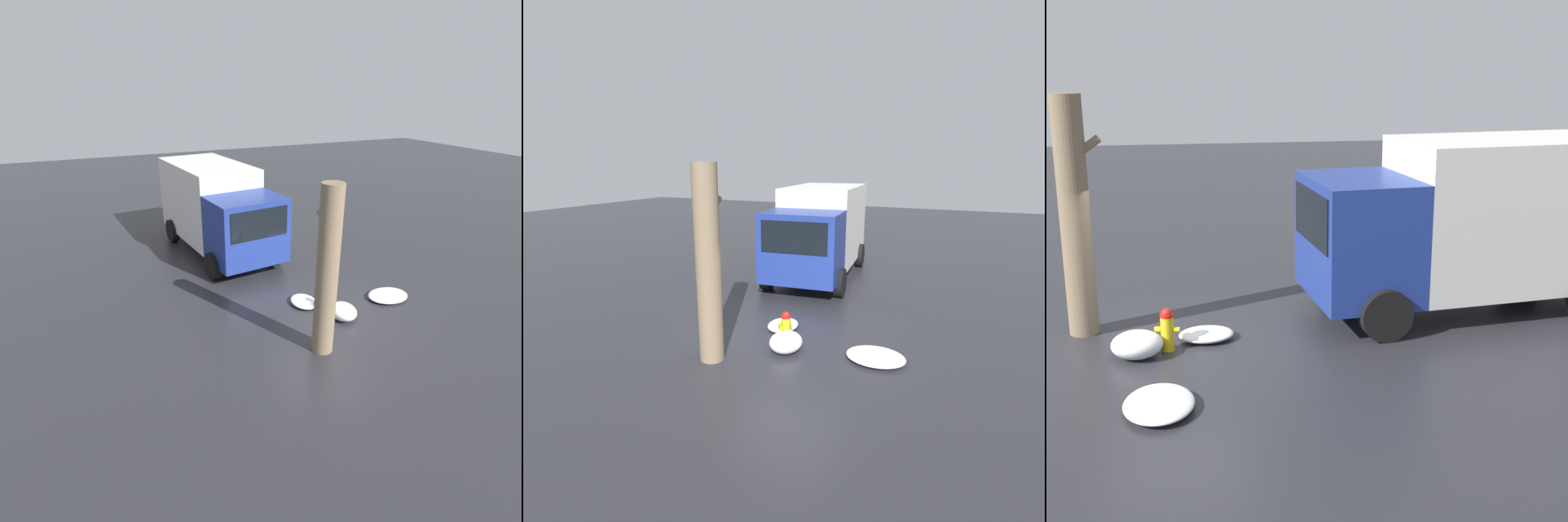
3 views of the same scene
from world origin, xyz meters
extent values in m
plane|color=#28282D|center=(0.00, 0.00, 0.00)|extent=(60.00, 60.00, 0.00)
cylinder|color=yellow|center=(0.00, 0.00, 0.29)|extent=(0.21, 0.21, 0.58)
cylinder|color=red|center=(0.00, 0.00, 0.60)|extent=(0.22, 0.22, 0.05)
sphere|color=red|center=(0.00, 0.00, 0.63)|extent=(0.18, 0.18, 0.18)
cylinder|color=yellow|center=(0.03, 0.15, 0.36)|extent=(0.13, 0.12, 0.11)
cylinder|color=yellow|center=(-0.15, 0.03, 0.36)|extent=(0.12, 0.11, 0.09)
cylinder|color=yellow|center=(0.15, -0.03, 0.36)|extent=(0.12, 0.11, 0.09)
cylinder|color=#7F6B51|center=(-1.44, 1.05, 2.03)|extent=(0.50, 0.50, 4.06)
cylinder|color=#7F6B51|center=(-1.22, 1.05, 3.17)|extent=(0.58, 0.14, 0.46)
cube|color=navy|center=(3.40, 1.01, 1.52)|extent=(1.98, 2.54, 2.14)
cube|color=black|center=(2.52, 0.92, 1.95)|extent=(0.24, 1.98, 0.94)
cube|color=silver|center=(6.39, 1.33, 1.82)|extent=(4.50, 2.81, 2.74)
cylinder|color=black|center=(3.61, -0.16, 0.45)|extent=(0.92, 0.37, 0.90)
cylinder|color=black|center=(3.36, 2.20, 0.45)|extent=(0.92, 0.37, 0.90)
cylinder|color=black|center=(7.57, 0.27, 0.45)|extent=(0.92, 0.37, 0.90)
cylinder|color=black|center=(7.32, 2.62, 0.45)|extent=(0.92, 0.37, 0.90)
ellipsoid|color=white|center=(0.63, 0.37, 0.09)|extent=(0.92, 0.72, 0.19)
ellipsoid|color=white|center=(-0.48, -0.22, 0.22)|extent=(0.82, 0.71, 0.44)
ellipsoid|color=white|center=(-0.08, -2.11, 0.09)|extent=(0.96, 1.24, 0.19)
camera|label=1|loc=(-8.27, 5.74, 5.90)|focal=28.00mm
camera|label=2|loc=(-7.94, -3.65, 4.05)|focal=28.00mm
camera|label=3|loc=(0.44, -11.23, 4.58)|focal=50.00mm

